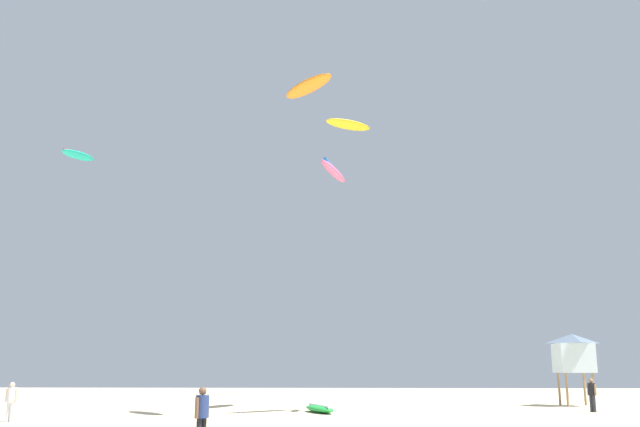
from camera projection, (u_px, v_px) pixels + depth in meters
person_foreground at (202, 412)px, 19.66m from camera, size 0.39×0.51×1.71m
person_midground at (11, 398)px, 28.99m from camera, size 0.54×0.37×1.63m
person_left at (592, 392)px, 34.98m from camera, size 0.38×0.49×1.67m
kite_grounded_near at (319, 409)px, 34.42m from camera, size 2.09×3.54×0.42m
lifeguard_tower at (573, 353)px, 40.60m from camera, size 2.30×2.30×4.15m
kite_aloft_0 at (333, 171)px, 40.41m from camera, size 2.12×4.44×1.07m
kite_aloft_2 at (78, 155)px, 53.09m from camera, size 2.23×2.93×0.65m
kite_aloft_3 at (348, 125)px, 58.25m from camera, size 4.35×3.41×0.77m
kite_aloft_4 at (308, 87)px, 34.98m from camera, size 3.15×3.61×0.44m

